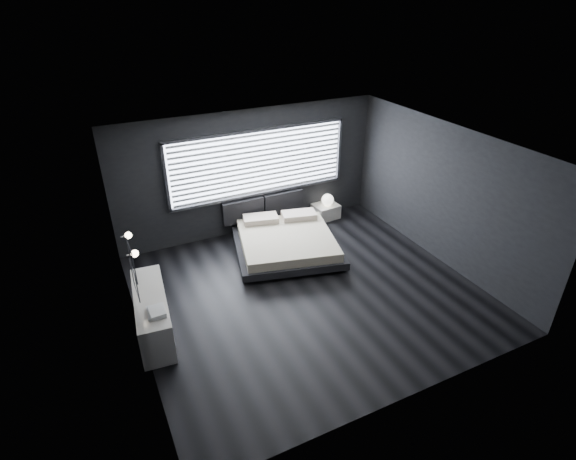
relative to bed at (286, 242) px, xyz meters
name	(u,v)px	position (x,y,z in m)	size (l,w,h in m)	color
room	(310,226)	(-0.26, -1.45, 1.14)	(6.04, 6.00, 2.80)	black
window	(259,163)	(-0.06, 1.24, 1.35)	(4.14, 0.09, 1.52)	white
headboard	(263,206)	(-0.01, 1.19, 0.31)	(1.96, 0.16, 0.52)	black
sconce_near	(135,254)	(-3.14, -1.40, 1.34)	(0.18, 0.11, 0.11)	silver
sconce_far	(128,235)	(-3.14, -0.80, 1.34)	(0.18, 0.11, 0.11)	silver
wall_art_upper	(132,261)	(-3.23, -2.00, 1.59)	(0.01, 0.48, 0.48)	#47474C
wall_art_lower	(135,280)	(-3.23, -1.75, 1.12)	(0.01, 0.48, 0.48)	#47474C
bed	(286,242)	(0.00, 0.00, 0.00)	(2.56, 2.49, 0.55)	black
nightstand	(326,211)	(1.57, 1.05, -0.09)	(0.58, 0.49, 0.34)	silver
orb_lamp	(328,200)	(1.59, 1.01, 0.23)	(0.29, 0.29, 0.29)	white
dresser	(153,313)	(-3.03, -1.27, 0.10)	(0.67, 1.81, 0.71)	silver
book_stack	(156,311)	(-3.02, -1.75, 0.48)	(0.29, 0.36, 0.07)	white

